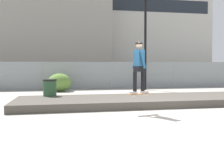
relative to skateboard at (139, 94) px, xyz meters
The scene contains 11 objects.
ground_plane 1.17m from the skateboard, 44.66° to the right, with size 120.00×120.00×0.00m, color #9E998E.
gravel_berm 2.20m from the skateboard, 71.35° to the left, with size 10.20×2.75×0.30m, color #4C473F.
skateboard is the anchor object (origin of this frame).
skater 0.99m from the skateboard, 153.43° to the left, with size 0.72×0.62×1.73m.
chain_fence 8.92m from the skateboard, 85.60° to the left, with size 27.88×0.06×1.85m.
street_lamp 9.08m from the skateboard, 70.52° to the left, with size 0.44×0.44×7.29m.
parked_car_near 12.52m from the skateboard, 114.36° to the left, with size 4.51×2.17×1.66m.
library_building 43.63m from the skateboard, 103.45° to the left, with size 30.89×12.34×24.21m.
office_block 49.24m from the skateboard, 74.11° to the left, with size 28.21×14.32×21.30m.
shrub_left 8.27m from the skateboard, 109.56° to the left, with size 1.44×1.17×1.11m.
trash_bin 4.35m from the skateboard, 135.10° to the left, with size 0.59×0.59×1.03m.
Camera 1 is at (-3.11, -7.47, 1.66)m, focal length 40.63 mm.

